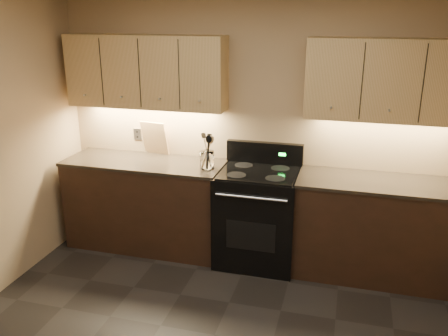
{
  "coord_description": "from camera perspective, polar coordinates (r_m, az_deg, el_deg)",
  "views": [
    {
      "loc": [
        0.87,
        -2.47,
        2.38
      ],
      "look_at": [
        -0.2,
        1.45,
        1.01
      ],
      "focal_mm": 38.0,
      "sensor_mm": 36.0,
      "label": 1
    }
  ],
  "objects": [
    {
      "name": "wall_back",
      "position": [
        4.68,
        4.13,
        5.18
      ],
      "size": [
        4.0,
        0.04,
        2.6
      ],
      "primitive_type": "cube",
      "color": "tan",
      "rests_on": "ground"
    },
    {
      "name": "counter_left",
      "position": [
        4.99,
        -9.29,
        -4.23
      ],
      "size": [
        1.62,
        0.62,
        0.93
      ],
      "color": "black",
      "rests_on": "ground"
    },
    {
      "name": "counter_right",
      "position": [
        4.6,
        17.8,
        -6.98
      ],
      "size": [
        1.46,
        0.62,
        0.93
      ],
      "color": "black",
      "rests_on": "ground"
    },
    {
      "name": "stove",
      "position": [
        4.63,
        4.1,
        -5.7
      ],
      "size": [
        0.76,
        0.68,
        1.14
      ],
      "color": "black",
      "rests_on": "ground"
    },
    {
      "name": "upper_cab_left",
      "position": [
        4.79,
        -9.38,
        11.36
      ],
      "size": [
        1.6,
        0.3,
        0.7
      ],
      "primitive_type": "cube",
      "color": "tan",
      "rests_on": "wall_back"
    },
    {
      "name": "upper_cab_right",
      "position": [
        4.37,
        19.47,
        9.91
      ],
      "size": [
        1.44,
        0.3,
        0.7
      ],
      "primitive_type": "cube",
      "color": "tan",
      "rests_on": "wall_back"
    },
    {
      "name": "outlet_plate",
      "position": [
        5.12,
        -10.37,
        4.02
      ],
      "size": [
        0.08,
        0.01,
        0.12
      ],
      "primitive_type": "cube",
      "color": "#B2B5BA",
      "rests_on": "wall_back"
    },
    {
      "name": "utensil_crock",
      "position": [
        4.53,
        -2.05,
        0.93
      ],
      "size": [
        0.15,
        0.15,
        0.17
      ],
      "color": "white",
      "rests_on": "counter_left"
    },
    {
      "name": "cutting_board",
      "position": [
        5.0,
        -8.34,
        3.59
      ],
      "size": [
        0.3,
        0.14,
        0.36
      ],
      "primitive_type": "cube",
      "rotation": [
        0.24,
        0.0,
        -0.16
      ],
      "color": "tan",
      "rests_on": "counter_left"
    },
    {
      "name": "wooden_spoon",
      "position": [
        4.5,
        -2.54,
        2.09
      ],
      "size": [
        0.15,
        0.07,
        0.32
      ],
      "primitive_type": null,
      "rotation": [
        0.04,
        0.29,
        0.09
      ],
      "color": "tan",
      "rests_on": "utensil_crock"
    },
    {
      "name": "black_spoon",
      "position": [
        4.51,
        -2.1,
        2.33
      ],
      "size": [
        0.12,
        0.17,
        0.35
      ],
      "primitive_type": null,
      "rotation": [
        0.32,
        0.13,
        0.13
      ],
      "color": "black",
      "rests_on": "utensil_crock"
    },
    {
      "name": "black_turner",
      "position": [
        4.47,
        -2.09,
        2.1
      ],
      "size": [
        0.11,
        0.15,
        0.35
      ],
      "primitive_type": null,
      "rotation": [
        -0.13,
        0.09,
        0.28
      ],
      "color": "black",
      "rests_on": "utensil_crock"
    },
    {
      "name": "steel_spatula",
      "position": [
        4.5,
        -1.7,
        2.3
      ],
      "size": [
        0.16,
        0.11,
        0.36
      ],
      "primitive_type": null,
      "rotation": [
        0.08,
        -0.17,
        -0.22
      ],
      "color": "silver",
      "rests_on": "utensil_crock"
    }
  ]
}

